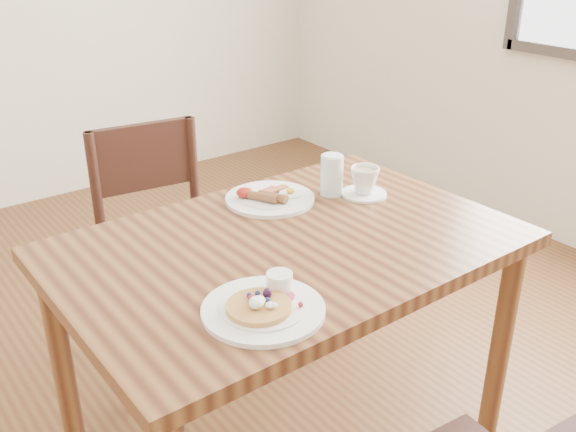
# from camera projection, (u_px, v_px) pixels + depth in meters

# --- Properties ---
(dining_table) EXTENTS (1.20, 0.80, 0.75)m
(dining_table) POSITION_uv_depth(u_px,v_px,m) (288.00, 272.00, 1.74)
(dining_table) COLOR brown
(dining_table) RESTS_ON ground
(chair_far) EXTENTS (0.47, 0.47, 0.88)m
(chair_far) POSITION_uv_depth(u_px,v_px,m) (162.00, 239.00, 2.27)
(chair_far) COLOR black
(chair_far) RESTS_ON ground
(pancake_plate) EXTENTS (0.27, 0.27, 0.06)m
(pancake_plate) POSITION_uv_depth(u_px,v_px,m) (264.00, 305.00, 1.39)
(pancake_plate) COLOR white
(pancake_plate) RESTS_ON dining_table
(breakfast_plate) EXTENTS (0.27, 0.27, 0.04)m
(breakfast_plate) POSITION_uv_depth(u_px,v_px,m) (269.00, 198.00, 1.93)
(breakfast_plate) COLOR white
(breakfast_plate) RESTS_ON dining_table
(teacup_saucer) EXTENTS (0.14, 0.14, 0.09)m
(teacup_saucer) POSITION_uv_depth(u_px,v_px,m) (364.00, 182.00, 1.96)
(teacup_saucer) COLOR white
(teacup_saucer) RESTS_ON dining_table
(water_glass) EXTENTS (0.07, 0.07, 0.13)m
(water_glass) POSITION_uv_depth(u_px,v_px,m) (332.00, 175.00, 1.96)
(water_glass) COLOR silver
(water_glass) RESTS_ON dining_table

